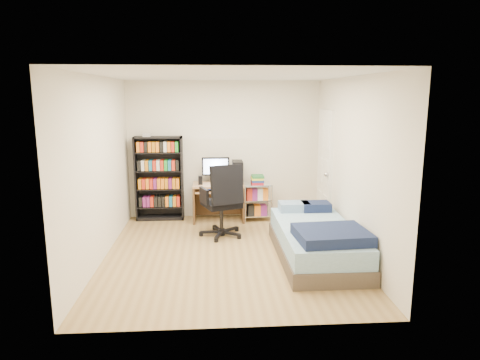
{
  "coord_description": "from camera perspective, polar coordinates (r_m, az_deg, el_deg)",
  "views": [
    {
      "loc": [
        -0.22,
        -5.83,
        2.25
      ],
      "look_at": [
        0.19,
        0.4,
        1.0
      ],
      "focal_mm": 32.0,
      "sensor_mm": 36.0,
      "label": 1
    }
  ],
  "objects": [
    {
      "name": "bed",
      "position": [
        6.1,
        10.18,
        -7.91
      ],
      "size": [
        1.04,
        2.07,
        0.59
      ],
      "color": "brown",
      "rests_on": "room"
    },
    {
      "name": "media_shelf",
      "position": [
        7.86,
        -10.72,
        0.35
      ],
      "size": [
        0.85,
        0.28,
        1.58
      ],
      "color": "black",
      "rests_on": "room"
    },
    {
      "name": "room",
      "position": [
        5.92,
        -1.58,
        1.59
      ],
      "size": [
        3.58,
        4.08,
        2.58
      ],
      "color": "#A78653",
      "rests_on": "ground"
    },
    {
      "name": "door",
      "position": [
        7.54,
        11.23,
        1.56
      ],
      "size": [
        0.12,
        0.8,
        2.0
      ],
      "color": "white",
      "rests_on": "room"
    },
    {
      "name": "office_chair",
      "position": [
        6.87,
        -2.34,
        -4.48
      ],
      "size": [
        0.91,
        0.91,
        1.2
      ],
      "rotation": [
        0.0,
        0.0,
        0.35
      ],
      "color": "black",
      "rests_on": "room"
    },
    {
      "name": "wire_cart",
      "position": [
        7.75,
        2.29,
        -1.46
      ],
      "size": [
        0.54,
        0.4,
        0.82
      ],
      "rotation": [
        0.0,
        0.0,
        0.07
      ],
      "color": "silver",
      "rests_on": "room"
    },
    {
      "name": "computer_desk",
      "position": [
        7.71,
        -2.22,
        -0.89
      ],
      "size": [
        0.91,
        0.53,
        1.15
      ],
      "color": "#A17E53",
      "rests_on": "room"
    }
  ]
}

